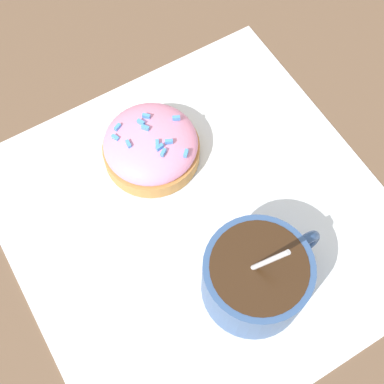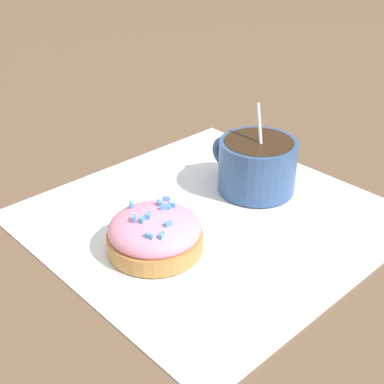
% 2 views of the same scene
% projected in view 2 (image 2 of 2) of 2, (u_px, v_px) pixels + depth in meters
% --- Properties ---
extents(ground_plane, '(3.00, 3.00, 0.00)m').
position_uv_depth(ground_plane, '(210.00, 218.00, 0.56)').
color(ground_plane, brown).
extents(paper_napkin, '(0.35, 0.35, 0.00)m').
position_uv_depth(paper_napkin, '(210.00, 217.00, 0.56)').
color(paper_napkin, white).
rests_on(paper_napkin, ground_plane).
extents(coffee_cup, '(0.09, 0.11, 0.10)m').
position_uv_depth(coffee_cup, '(258.00, 163.00, 0.59)').
color(coffee_cup, '#335184').
rests_on(coffee_cup, paper_napkin).
extents(frosted_pastry, '(0.09, 0.09, 0.04)m').
position_uv_depth(frosted_pastry, '(154.00, 232.00, 0.50)').
color(frosted_pastry, '#C18442').
rests_on(frosted_pastry, paper_napkin).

